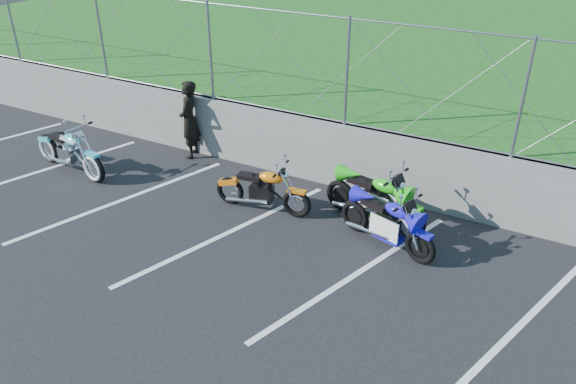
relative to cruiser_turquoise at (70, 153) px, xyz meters
The scene contains 10 objects.
ground 4.39m from the cruiser_turquoise, 18.43° to the right, with size 90.00×90.00×0.00m, color black.
retaining_wall 4.66m from the cruiser_turquoise, 27.10° to the left, with size 30.00×0.22×1.30m, color #63635F.
grass_field 12.81m from the cruiser_turquoise, 71.13° to the left, with size 30.00×20.00×1.30m, color #184D14.
chain_link_fence 5.01m from the cruiser_turquoise, 27.10° to the left, with size 28.00×0.03×2.00m.
parking_lines 5.37m from the cruiser_turquoise, ahead, with size 18.29×4.31×0.01m.
cruiser_turquoise is the anchor object (origin of this frame).
naked_orange 4.33m from the cruiser_turquoise, ahead, with size 1.87×0.63×0.93m.
sportbike_green 6.32m from the cruiser_turquoise, 10.14° to the left, with size 2.00×0.71×1.04m.
sportbike_blue 6.68m from the cruiser_turquoise, ahead, with size 1.83×0.76×0.98m.
person_standing 2.51m from the cruiser_turquoise, 47.27° to the left, with size 0.62×0.41×1.70m, color black.
Camera 1 is at (4.79, -5.66, 5.27)m, focal length 35.00 mm.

